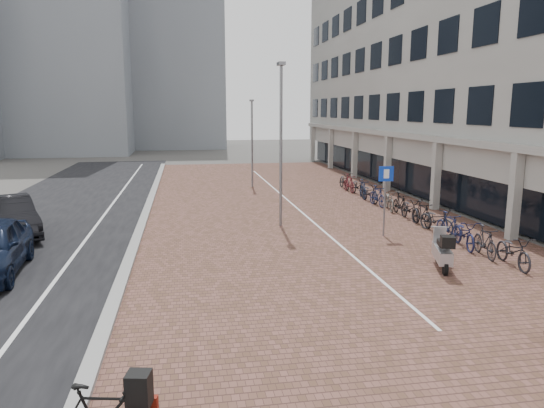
# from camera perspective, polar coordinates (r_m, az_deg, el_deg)

# --- Properties ---
(ground) EXTENTS (140.00, 140.00, 0.00)m
(ground) POSITION_cam_1_polar(r_m,az_deg,el_deg) (13.89, 4.31, -9.79)
(ground) COLOR #474442
(ground) RESTS_ON ground
(plaza_brick) EXTENTS (14.50, 42.00, 0.04)m
(plaza_brick) POSITION_cam_1_polar(r_m,az_deg,el_deg) (25.63, 2.10, -0.27)
(plaza_brick) COLOR brown
(plaza_brick) RESTS_ON ground
(street_asphalt) EXTENTS (8.00, 50.00, 0.03)m
(street_asphalt) POSITION_cam_1_polar(r_m,az_deg,el_deg) (25.74, -22.62, -1.05)
(street_asphalt) COLOR black
(street_asphalt) RESTS_ON ground
(curb) EXTENTS (0.35, 42.00, 0.14)m
(curb) POSITION_cam_1_polar(r_m,az_deg,el_deg) (25.14, -13.93, -0.65)
(curb) COLOR gray
(curb) RESTS_ON ground
(lane_line) EXTENTS (0.12, 44.00, 0.00)m
(lane_line) POSITION_cam_1_polar(r_m,az_deg,el_deg) (25.36, -18.21, -0.89)
(lane_line) COLOR white
(lane_line) RESTS_ON street_asphalt
(parking_line) EXTENTS (0.10, 30.00, 0.00)m
(parking_line) POSITION_cam_1_polar(r_m,az_deg,el_deg) (25.66, 2.54, -0.20)
(parking_line) COLOR white
(parking_line) RESTS_ON plaza_brick
(office_building) EXTENTS (8.40, 40.00, 15.00)m
(office_building) POSITION_cam_1_polar(r_m,az_deg,el_deg) (33.09, 20.37, 16.21)
(office_building) COLOR #A2A29C
(office_building) RESTS_ON ground
(bg_towers) EXTENTS (33.00, 23.00, 32.00)m
(bg_towers) POSITION_cam_1_polar(r_m,az_deg,el_deg) (63.21, -20.98, 18.22)
(bg_towers) COLOR gray
(bg_towers) RESTS_ON ground
(car_dark) EXTENTS (3.46, 4.96, 1.55)m
(car_dark) POSITION_cam_1_polar(r_m,az_deg,el_deg) (21.91, -27.57, -1.31)
(car_dark) COLOR black
(car_dark) RESTS_ON ground
(scooter_front) EXTENTS (1.10, 1.88, 1.23)m
(scooter_front) POSITION_cam_1_polar(r_m,az_deg,el_deg) (16.34, 18.69, -4.93)
(scooter_front) COLOR #A6A5AB
(scooter_front) RESTS_ON ground
(parking_sign) EXTENTS (0.57, 0.10, 2.74)m
(parking_sign) POSITION_cam_1_polar(r_m,az_deg,el_deg) (19.68, 12.69, 1.68)
(parking_sign) COLOR slate
(parking_sign) RESTS_ON ground
(lamp_near) EXTENTS (0.12, 0.12, 6.64)m
(lamp_near) POSITION_cam_1_polar(r_m,az_deg,el_deg) (20.80, 1.01, 6.41)
(lamp_near) COLOR gray
(lamp_near) RESTS_ON ground
(lamp_far) EXTENTS (0.12, 0.12, 5.40)m
(lamp_far) POSITION_cam_1_polar(r_m,az_deg,el_deg) (31.76, -2.27, 6.73)
(lamp_far) COLOR slate
(lamp_far) RESTS_ON ground
(bike_row) EXTENTS (1.29, 18.12, 1.05)m
(bike_row) POSITION_cam_1_polar(r_m,az_deg,el_deg) (24.15, 14.14, -0.02)
(bike_row) COLOR black
(bike_row) RESTS_ON ground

